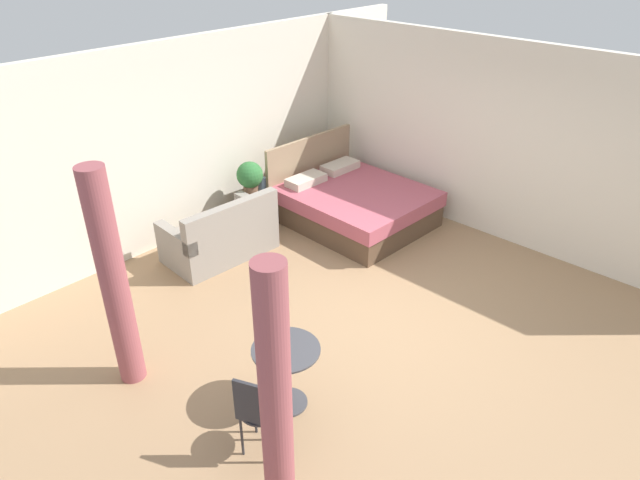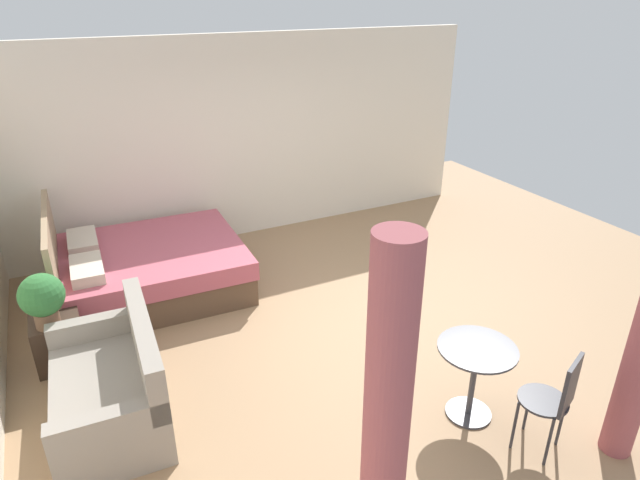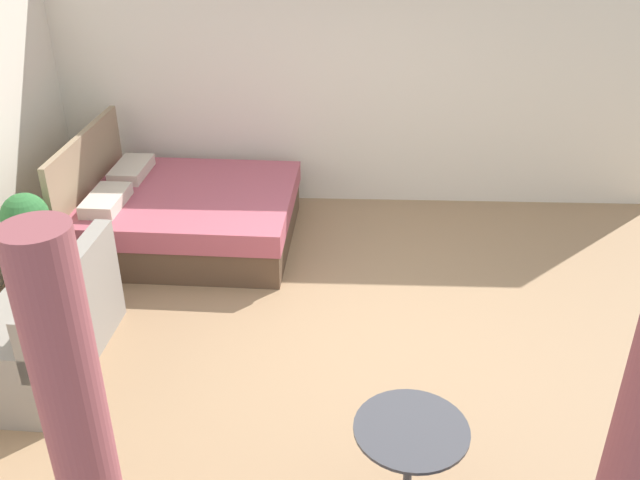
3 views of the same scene
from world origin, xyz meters
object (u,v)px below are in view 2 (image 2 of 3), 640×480
object	(u,v)px
couch	(114,388)
nightstand	(59,341)
bed	(148,268)
balcony_table	(475,368)
cafe_chair_near_window	(556,397)
vase	(47,304)
potted_plant	(42,297)

from	to	relation	value
couch	nightstand	bearing A→B (deg)	19.97
bed	balcony_table	xyz separation A→B (m)	(-3.35, -2.01, 0.17)
bed	nightstand	bearing A→B (deg)	134.61
couch	nightstand	xyz separation A→B (m)	(1.01, 0.37, -0.05)
balcony_table	cafe_chair_near_window	bearing A→B (deg)	-157.07
cafe_chair_near_window	couch	bearing A→B (deg)	56.83
bed	vase	distance (m)	1.42
vase	cafe_chair_near_window	distance (m)	4.50
nightstand	balcony_table	size ratio (longest dim) A/B	0.72
nightstand	cafe_chair_near_window	world-z (taller)	cafe_chair_near_window
couch	nightstand	world-z (taller)	couch
potted_plant	balcony_table	size ratio (longest dim) A/B	0.76
nightstand	potted_plant	size ratio (longest dim) A/B	0.94
couch	bed	bearing A→B (deg)	-18.08
nightstand	cafe_chair_near_window	xyz separation A→B (m)	(-2.92, -3.29, 0.30)
cafe_chair_near_window	balcony_table	bearing A→B (deg)	22.93
nightstand	balcony_table	xyz separation A→B (m)	(-2.33, -3.04, 0.23)
balcony_table	cafe_chair_near_window	world-z (taller)	cafe_chair_near_window
bed	vase	bearing A→B (deg)	130.23
potted_plant	cafe_chair_near_window	world-z (taller)	potted_plant
bed	cafe_chair_near_window	world-z (taller)	bed
vase	balcony_table	xyz separation A→B (m)	(-2.45, -3.07, -0.12)
nightstand	balcony_table	distance (m)	3.84
vase	bed	bearing A→B (deg)	-49.77
couch	potted_plant	world-z (taller)	potted_plant
potted_plant	balcony_table	distance (m)	3.82
nightstand	cafe_chair_near_window	bearing A→B (deg)	-131.61
couch	vase	size ratio (longest dim) A/B	7.09
vase	couch	bearing A→B (deg)	-160.67
couch	nightstand	size ratio (longest dim) A/B	3.06
bed	vase	xyz separation A→B (m)	(-0.90, 1.06, 0.29)
nightstand	vase	size ratio (longest dim) A/B	2.32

